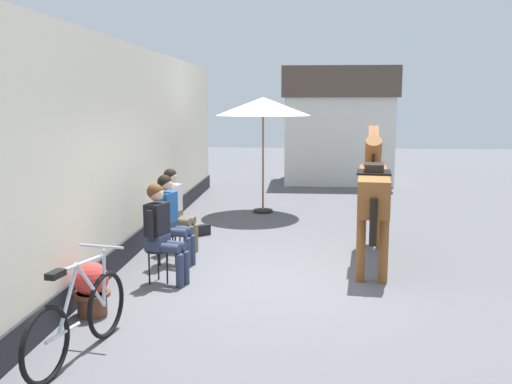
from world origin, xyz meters
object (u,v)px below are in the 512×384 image
Objects in this scene: seated_visitor_near at (161,228)px; flower_planter_near at (92,288)px; seated_visitor_middle at (170,215)px; seated_visitor_far at (175,205)px; cafe_parasol at (263,107)px; saddled_horse_center at (373,188)px; satchel_bag at (203,230)px; leaning_bicycle at (79,319)px.

seated_visitor_near is 2.17× the size of flower_planter_near.
flower_planter_near is at bearing -101.44° from seated_visitor_middle.
cafe_parasol is at bearing 70.68° from seated_visitor_far.
seated_visitor_middle is 3.15m from saddled_horse_center.
cafe_parasol reaches higher than seated_visitor_near.
satchel_bag is at bearing 153.32° from saddled_horse_center.
leaning_bicycle is at bearing -90.66° from seated_visitor_far.
flower_planter_near is 1.14m from leaning_bicycle.
seated_visitor_far is at bearing 39.36° from satchel_bag.
cafe_parasol is (1.12, 4.26, 1.59)m from seated_visitor_middle.
satchel_bag is (0.15, 1.94, -0.68)m from seated_visitor_middle.
saddled_horse_center is (3.00, 1.38, 0.38)m from seated_visitor_near.
seated_visitor_middle is 2.25m from flower_planter_near.
leaning_bicycle is at bearing -75.17° from flower_planter_near.
seated_visitor_middle is (-0.09, 0.92, 0.00)m from seated_visitor_near.
seated_visitor_near is at bearing -155.34° from saddled_horse_center.
leaning_bicycle is (-3.24, -3.72, -0.76)m from saddled_horse_center.
leaning_bicycle is 7.88m from cafe_parasol.
leaning_bicycle is (-0.15, -3.27, -0.38)m from seated_visitor_middle.
satchel_bag is at bearing 88.85° from seated_visitor_near.
leaning_bicycle reaches higher than flower_planter_near.
satchel_bag is at bearing 77.79° from seated_visitor_far.
seated_visitor_middle is at bearing 47.17° from satchel_bag.
satchel_bag is (0.06, 2.86, -0.68)m from seated_visitor_near.
seated_visitor_middle is 0.80× the size of leaning_bicycle.
flower_planter_near is 0.25× the size of cafe_parasol.
cafe_parasol reaches higher than flower_planter_near.
satchel_bag is at bearing 86.75° from leaning_bicycle.
seated_visitor_middle is at bearing 87.42° from leaning_bicycle.
saddled_horse_center is at bearing 36.59° from flower_planter_near.
seated_visitor_near is 1.00× the size of seated_visitor_middle.
flower_planter_near is 6.92m from cafe_parasol.
flower_planter_near is at bearing -113.06° from seated_visitor_near.
cafe_parasol is at bearing 75.31° from seated_visitor_middle.
seated_visitor_far reaches higher than leaning_bicycle.
saddled_horse_center is at bearing 114.89° from satchel_bag.
seated_visitor_near is at bearing 84.19° from leaning_bicycle.
flower_planter_near is 4.15m from satchel_bag.
seated_visitor_far is 4.07m from leaning_bicycle.
seated_visitor_near is 0.80× the size of leaning_bicycle.
seated_visitor_middle is 4.96× the size of satchel_bag.
seated_visitor_far is at bearing 174.13° from saddled_horse_center.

